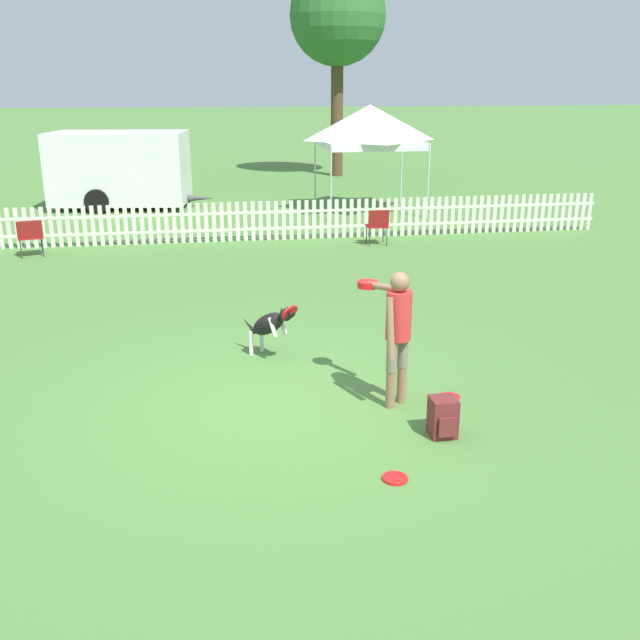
% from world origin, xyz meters
% --- Properties ---
extents(ground_plane, '(240.00, 240.00, 0.00)m').
position_xyz_m(ground_plane, '(0.00, 0.00, 0.00)').
color(ground_plane, '#4C7A38').
extents(handler_person, '(0.51, 1.04, 1.54)m').
position_xyz_m(handler_person, '(1.32, -0.22, 0.96)').
color(handler_person, '#8C664C').
rests_on(handler_person, ground_plane).
extents(leaping_dog, '(0.72, 0.90, 0.82)m').
position_xyz_m(leaping_dog, '(0.09, 1.40, 0.48)').
color(leaping_dog, black).
rests_on(leaping_dog, ground_plane).
extents(frisbee_near_handler, '(0.24, 0.24, 0.02)m').
position_xyz_m(frisbee_near_handler, '(2.00, -0.19, 0.01)').
color(frisbee_near_handler, red).
rests_on(frisbee_near_handler, ground_plane).
extents(frisbee_near_dog, '(0.24, 0.24, 0.02)m').
position_xyz_m(frisbee_near_dog, '(0.91, -1.83, 0.01)').
color(frisbee_near_dog, red).
rests_on(frisbee_near_dog, ground_plane).
extents(backpack_on_grass, '(0.26, 0.30, 0.41)m').
position_xyz_m(backpack_on_grass, '(1.61, -1.07, 0.20)').
color(backpack_on_grass, maroon).
rests_on(backpack_on_grass, ground_plane).
extents(picket_fence, '(17.81, 0.04, 0.91)m').
position_xyz_m(picket_fence, '(0.00, 8.97, 0.46)').
color(picket_fence, silver).
rests_on(picket_fence, ground_plane).
extents(folding_chair_blue_left, '(0.48, 0.50, 0.81)m').
position_xyz_m(folding_chair_blue_left, '(3.17, 8.04, 0.48)').
color(folding_chair_blue_left, '#333338').
rests_on(folding_chair_blue_left, ground_plane).
extents(folding_chair_center, '(0.61, 0.62, 0.78)m').
position_xyz_m(folding_chair_center, '(-4.28, 8.12, 0.46)').
color(folding_chair_center, '#333338').
rests_on(folding_chair_center, ground_plane).
extents(canopy_tent_main, '(2.70, 2.70, 2.93)m').
position_xyz_m(canopy_tent_main, '(4.00, 12.51, 2.36)').
color(canopy_tent_main, silver).
rests_on(canopy_tent_main, ground_plane).
extents(equipment_trailer, '(4.72, 2.65, 2.17)m').
position_xyz_m(equipment_trailer, '(-2.99, 14.41, 1.15)').
color(equipment_trailer, white).
rests_on(equipment_trailer, ground_plane).
extents(tree_left_grove, '(3.63, 3.63, 7.74)m').
position_xyz_m(tree_left_grove, '(4.69, 21.04, 5.84)').
color(tree_left_grove, '#4C3823').
rests_on(tree_left_grove, ground_plane).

